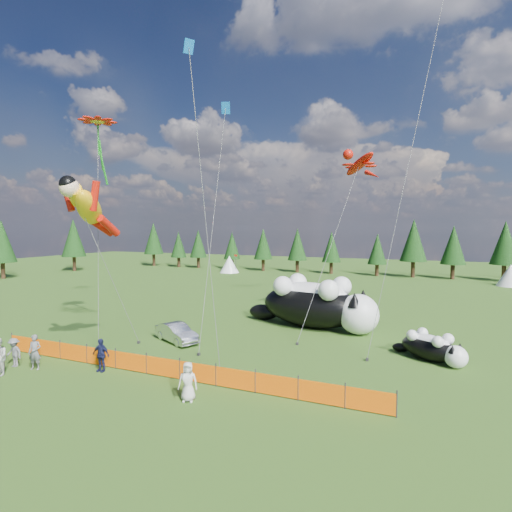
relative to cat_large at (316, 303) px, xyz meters
The scene contains 17 objects.
ground 10.81m from the cat_large, 115.27° to the right, with size 160.00×160.00×0.00m, color #133609.
safety_fence 13.50m from the cat_large, 109.80° to the right, with size 22.06×0.06×1.10m.
tree_line 35.72m from the cat_large, 97.33° to the left, with size 90.00×4.00×8.00m, color black, non-canonical shape.
festival_tents 31.04m from the cat_large, 78.01° to the left, with size 50.00×3.20×2.80m, color white, non-canonical shape.
cat_large is the anchor object (origin of this frame).
cat_small 9.22m from the cat_large, 31.43° to the right, with size 3.99×3.16×1.62m.
car 10.42m from the cat_large, 135.79° to the right, with size 1.28×3.66×1.21m, color silver.
spectator_a 18.34m from the cat_large, 128.27° to the right, with size 0.67×0.44×1.85m, color #5D5E63.
spectator_c 15.48m from the cat_large, 121.05° to the right, with size 1.01×0.52×1.73m, color #16193E.
spectator_d 19.36m from the cat_large, 131.29° to the right, with size 1.00×0.52×1.55m, color #5D5E63.
spectator_e 14.68m from the cat_large, 97.38° to the right, with size 0.83×0.54×1.70m, color beige.
superhero_kite 16.80m from the cat_large, 133.10° to the right, with size 5.45×5.62×10.63m.
gecko_kite 11.76m from the cat_large, 62.10° to the left, with size 5.48×12.05×15.53m.
flower_kite 19.96m from the cat_large, 151.75° to the right, with size 5.48×6.01×15.69m.
diamond_kite_a 15.02m from the cat_large, 151.80° to the right, with size 1.98×6.53×17.17m.
diamond_kite_b 20.94m from the cat_large, ahead, with size 4.03×7.84×24.33m.
diamond_kite_c 17.88m from the cat_large, 107.22° to the right, with size 1.85×0.86×16.94m.
Camera 1 is at (11.83, -19.04, 7.40)m, focal length 28.00 mm.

